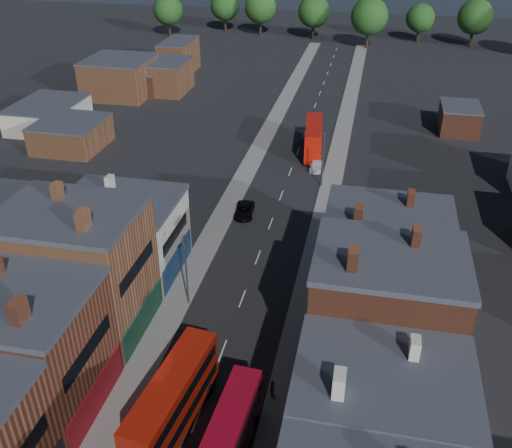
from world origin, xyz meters
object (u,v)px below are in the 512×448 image
at_px(bus_1, 229,436).
at_px(car_2, 244,210).
at_px(bus_0, 173,401).
at_px(car_3, 316,165).
at_px(ped_3, 272,389).
at_px(bus_2, 314,138).

relative_size(bus_1, car_2, 2.08).
relative_size(bus_0, car_3, 2.70).
distance_m(bus_0, car_3, 51.08).
distance_m(car_2, ped_3, 31.52).
xyz_separation_m(bus_0, car_2, (-2.30, 34.54, -2.05)).
height_order(bus_2, car_2, bus_2).
distance_m(bus_1, ped_3, 6.86).
height_order(bus_0, car_2, bus_0).
bearing_deg(ped_3, bus_2, -9.98).
xyz_separation_m(bus_0, bus_2, (3.95, 56.95, -0.08)).
bearing_deg(ped_3, bus_0, 108.86).
xyz_separation_m(bus_2, car_2, (-6.25, -22.41, -1.97)).
height_order(bus_2, car_3, bus_2).
distance_m(bus_1, bus_2, 58.95).
xyz_separation_m(bus_1, car_3, (0.14, 52.76, -1.72)).
bearing_deg(car_3, ped_3, -90.50).
distance_m(bus_1, car_2, 37.28).
relative_size(bus_1, bus_2, 0.88).
xyz_separation_m(bus_0, bus_1, (5.00, -1.98, -0.38)).
height_order(bus_1, car_3, bus_1).
bearing_deg(bus_2, bus_0, -99.64).
distance_m(bus_1, car_3, 52.79).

